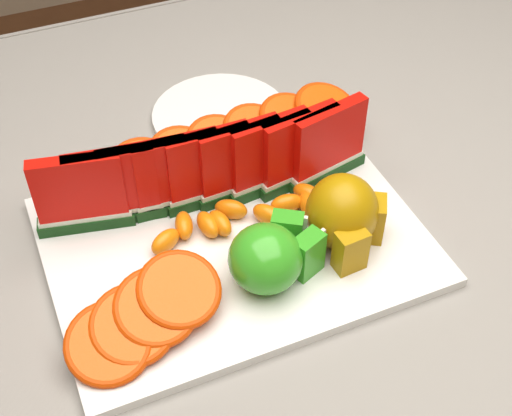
{
  "coord_description": "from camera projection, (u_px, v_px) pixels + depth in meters",
  "views": [
    {
      "loc": [
        -0.19,
        -0.52,
        1.34
      ],
      "look_at": [
        0.02,
        -0.03,
        0.81
      ],
      "focal_mm": 50.0,
      "sensor_mm": 36.0,
      "label": 1
    }
  ],
  "objects": [
    {
      "name": "platter",
      "position": [
        234.0,
        241.0,
        0.78
      ],
      "size": [
        0.4,
        0.3,
        0.01
      ],
      "color": "silver",
      "rests_on": "tablecloth"
    },
    {
      "name": "watermelon_row",
      "position": [
        209.0,
        170.0,
        0.79
      ],
      "size": [
        0.39,
        0.07,
        0.1
      ],
      "color": "#0E3B09",
      "rests_on": "platter"
    },
    {
      "name": "tablecloth",
      "position": [
        230.0,
        252.0,
        0.83
      ],
      "size": [
        1.53,
        1.03,
        0.2
      ],
      "color": "gray",
      "rests_on": "table"
    },
    {
      "name": "side_plate",
      "position": [
        220.0,
        115.0,
        0.94
      ],
      "size": [
        0.21,
        0.21,
        0.01
      ],
      "color": "silver",
      "rests_on": "tablecloth"
    },
    {
      "name": "orange_fan_back",
      "position": [
        219.0,
        141.0,
        0.86
      ],
      "size": [
        0.38,
        0.11,
        0.05
      ],
      "color": "red",
      "rests_on": "platter"
    },
    {
      "name": "table",
      "position": [
        232.0,
        285.0,
        0.88
      ],
      "size": [
        1.4,
        0.9,
        0.75
      ],
      "color": "brown",
      "rests_on": "ground"
    },
    {
      "name": "tangerine_segments",
      "position": [
        252.0,
        213.0,
        0.79
      ],
      "size": [
        0.23,
        0.07,
        0.02
      ],
      "color": "orange",
      "rests_on": "platter"
    },
    {
      "name": "pear_cluster",
      "position": [
        344.0,
        215.0,
        0.75
      ],
      "size": [
        0.1,
        0.1,
        0.09
      ],
      "color": "olive",
      "rests_on": "platter"
    },
    {
      "name": "apple_cluster",
      "position": [
        271.0,
        256.0,
        0.71
      ],
      "size": [
        0.11,
        0.09,
        0.07
      ],
      "color": "#259615",
      "rests_on": "platter"
    },
    {
      "name": "orange_fan_front",
      "position": [
        145.0,
        316.0,
        0.67
      ],
      "size": [
        0.18,
        0.12,
        0.05
      ],
      "color": "red",
      "rests_on": "platter"
    }
  ]
}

